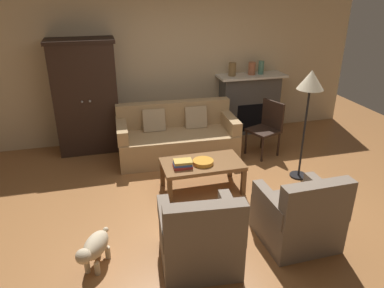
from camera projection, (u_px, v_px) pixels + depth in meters
ground_plane at (206, 206)px, 4.76m from camera, size 9.60×9.60×0.00m
back_wall at (165, 61)px, 6.45m from camera, size 7.20×0.10×2.80m
fireplace at (249, 103)px, 6.93m from camera, size 1.26×0.48×1.12m
armoire at (86, 97)px, 6.02m from camera, size 1.06×0.57×1.87m
couch at (177, 138)px, 6.02m from camera, size 1.95×0.93×0.86m
coffee_table at (202, 166)px, 5.00m from camera, size 1.10×0.60×0.42m
fruit_bowl at (203, 162)px, 4.93m from camera, size 0.28×0.28×0.05m
book_stack at (183, 164)px, 4.82m from camera, size 0.26×0.19×0.10m
mantel_vase_bronze at (232, 69)px, 6.55m from camera, size 0.13×0.13×0.24m
mantel_vase_terracotta at (252, 68)px, 6.64m from camera, size 0.13×0.13×0.23m
mantel_vase_jade at (261, 68)px, 6.68m from camera, size 0.10×0.10×0.24m
armchair_near_left at (200, 239)px, 3.66m from camera, size 0.85×0.84×0.88m
armchair_near_right at (299, 217)px, 3.99m from camera, size 0.79×0.78×0.88m
side_chair_wooden at (267, 125)px, 6.03m from camera, size 0.57×0.57×0.90m
floor_lamp at (310, 86)px, 4.94m from camera, size 0.36×0.36×1.60m
dog at (94, 248)px, 3.64m from camera, size 0.37×0.52×0.39m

